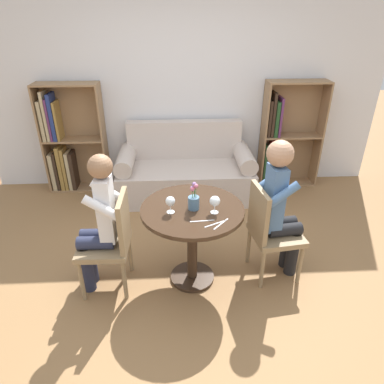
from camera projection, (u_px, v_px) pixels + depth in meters
ground_plane at (192, 278)px, 3.18m from camera, size 16.00×16.00×0.00m
back_wall at (183, 85)px, 4.37m from camera, size 5.20×0.05×2.70m
round_table at (192, 225)px, 2.90m from camera, size 0.86×0.86×0.76m
couch at (185, 172)px, 4.49m from camera, size 1.72×0.80×0.92m
bookshelf_left at (67, 143)px, 4.49m from camera, size 0.79×0.28×1.42m
bookshelf_right at (282, 140)px, 4.63m from camera, size 0.79×0.28×1.42m
chair_left at (112, 239)px, 2.88m from camera, size 0.43×0.43×0.90m
chair_right at (269, 229)px, 3.01m from camera, size 0.47×0.47×0.90m
person_left at (99, 223)px, 2.80m from camera, size 0.42×0.35×1.26m
person_right at (281, 206)px, 2.93m from camera, size 0.45×0.38×1.31m
wine_glass_left at (170, 202)px, 2.71m from camera, size 0.08×0.08×0.14m
wine_glass_right at (215, 202)px, 2.70m from camera, size 0.09×0.09×0.15m
flower_vase at (194, 200)px, 2.76m from camera, size 0.09×0.09×0.24m
knife_left_setting at (215, 224)px, 2.61m from camera, size 0.17×0.10×0.00m
fork_left_setting at (221, 224)px, 2.60m from camera, size 0.13×0.15×0.00m
knife_right_setting at (202, 221)px, 2.64m from camera, size 0.19×0.02×0.00m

